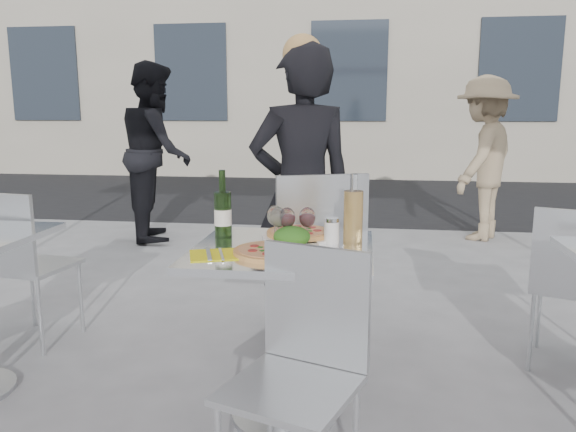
# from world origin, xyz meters

# --- Properties ---
(ground) EXTENTS (80.00, 80.00, 0.00)m
(ground) POSITION_xyz_m (0.00, 0.00, 0.00)
(ground) COLOR slate
(street_asphalt) EXTENTS (24.00, 5.00, 0.00)m
(street_asphalt) POSITION_xyz_m (0.00, 6.50, 0.00)
(street_asphalt) COLOR black
(street_asphalt) RESTS_ON ground
(main_table) EXTENTS (0.72, 0.72, 0.75)m
(main_table) POSITION_xyz_m (0.00, 0.00, 0.54)
(main_table) COLOR #B7BABF
(main_table) RESTS_ON ground
(chair_far) EXTENTS (0.59, 0.59, 1.00)m
(chair_far) POSITION_xyz_m (0.09, 0.56, 0.59)
(chair_far) COLOR silver
(chair_far) RESTS_ON ground
(chair_near) EXTENTS (0.50, 0.50, 0.85)m
(chair_near) POSITION_xyz_m (0.13, -0.47, 0.50)
(chair_near) COLOR silver
(chair_near) RESTS_ON ground
(side_chair_lfar) EXTENTS (0.46, 0.47, 0.88)m
(side_chair_lfar) POSITION_xyz_m (-1.52, 0.54, 0.52)
(side_chair_lfar) COLOR silver
(side_chair_lfar) RESTS_ON ground
(side_chair_rfar) EXTENTS (0.50, 0.51, 0.84)m
(side_chair_rfar) POSITION_xyz_m (1.35, 0.60, 0.50)
(side_chair_rfar) COLOR silver
(side_chair_rfar) RESTS_ON ground
(woman_diner) EXTENTS (0.71, 0.59, 1.65)m
(woman_diner) POSITION_xyz_m (-0.03, 0.95, 0.83)
(woman_diner) COLOR black
(woman_diner) RESTS_ON ground
(pedestrian_a) EXTENTS (0.92, 1.03, 1.77)m
(pedestrian_a) POSITION_xyz_m (-1.76, 3.25, 0.88)
(pedestrian_a) COLOR black
(pedestrian_a) RESTS_ON ground
(pedestrian_b) EXTENTS (1.04, 1.22, 1.64)m
(pedestrian_b) POSITION_xyz_m (1.50, 3.65, 0.82)
(pedestrian_b) COLOR #9A8363
(pedestrian_b) RESTS_ON ground
(pizza_near) EXTENTS (0.31, 0.31, 0.02)m
(pizza_near) POSITION_xyz_m (-0.02, -0.12, 0.76)
(pizza_near) COLOR #E0A057
(pizza_near) RESTS_ON main_table
(pizza_far) EXTENTS (0.32, 0.32, 0.03)m
(pizza_far) POSITION_xyz_m (0.05, 0.18, 0.77)
(pizza_far) COLOR white
(pizza_far) RESTS_ON main_table
(salad_plate) EXTENTS (0.22, 0.22, 0.09)m
(salad_plate) POSITION_xyz_m (0.04, 0.00, 0.79)
(salad_plate) COLOR white
(salad_plate) RESTS_ON main_table
(wine_bottle) EXTENTS (0.07, 0.08, 0.29)m
(wine_bottle) POSITION_xyz_m (-0.28, 0.14, 0.86)
(wine_bottle) COLOR #28491B
(wine_bottle) RESTS_ON main_table
(carafe) EXTENTS (0.08, 0.08, 0.29)m
(carafe) POSITION_xyz_m (0.28, 0.11, 0.87)
(carafe) COLOR tan
(carafe) RESTS_ON main_table
(sugar_shaker) EXTENTS (0.06, 0.06, 0.11)m
(sugar_shaker) POSITION_xyz_m (0.19, 0.10, 0.80)
(sugar_shaker) COLOR white
(sugar_shaker) RESTS_ON main_table
(wineglass_white_a) EXTENTS (0.07, 0.07, 0.16)m
(wineglass_white_a) POSITION_xyz_m (-0.04, 0.08, 0.86)
(wineglass_white_a) COLOR white
(wineglass_white_a) RESTS_ON main_table
(wineglass_white_b) EXTENTS (0.07, 0.07, 0.16)m
(wineglass_white_b) POSITION_xyz_m (-0.02, 0.04, 0.86)
(wineglass_white_b) COLOR white
(wineglass_white_b) RESTS_ON main_table
(wineglass_red_a) EXTENTS (0.07, 0.07, 0.16)m
(wineglass_red_a) POSITION_xyz_m (0.01, 0.03, 0.86)
(wineglass_red_a) COLOR white
(wineglass_red_a) RESTS_ON main_table
(wineglass_red_b) EXTENTS (0.07, 0.07, 0.16)m
(wineglass_red_b) POSITION_xyz_m (0.09, 0.05, 0.86)
(wineglass_red_b) COLOR white
(wineglass_red_b) RESTS_ON main_table
(napkin_left) EXTENTS (0.23, 0.23, 0.01)m
(napkin_left) POSITION_xyz_m (-0.24, -0.17, 0.75)
(napkin_left) COLOR yellow
(napkin_left) RESTS_ON main_table
(napkin_right) EXTENTS (0.21, 0.21, 0.01)m
(napkin_right) POSITION_xyz_m (0.24, -0.18, 0.75)
(napkin_right) COLOR yellow
(napkin_right) RESTS_ON main_table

